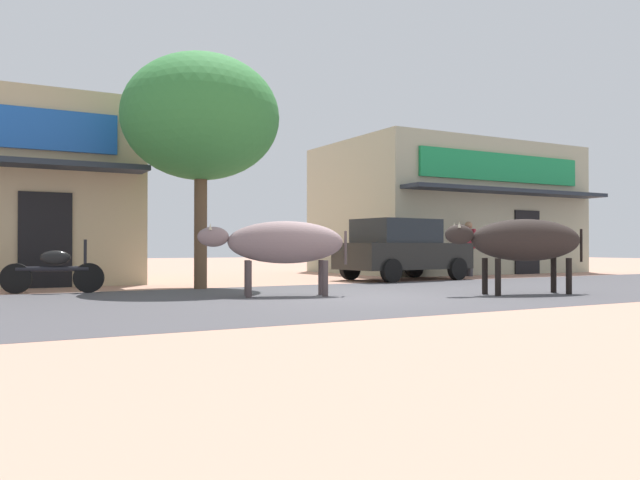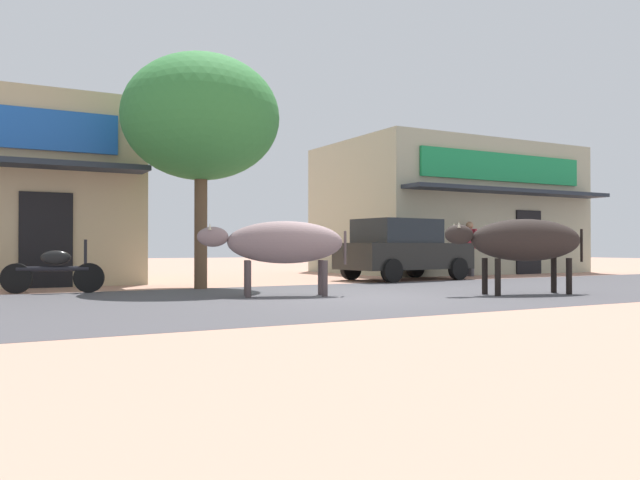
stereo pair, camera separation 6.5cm
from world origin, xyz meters
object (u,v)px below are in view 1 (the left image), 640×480
(parked_hatchback_car, at_px, (401,249))
(cow_far_dark, at_px, (524,241))
(roadside_tree, at_px, (201,118))
(parked_motorcycle, at_px, (54,269))
(cow_near_brown, at_px, (282,243))
(pedestrian_by_shop, at_px, (469,244))

(parked_hatchback_car, relative_size, cow_far_dark, 1.33)
(cow_far_dark, bearing_deg, roadside_tree, 136.68)
(parked_motorcycle, bearing_deg, cow_near_brown, -38.39)
(parked_motorcycle, bearing_deg, parked_hatchback_car, 4.91)
(parked_hatchback_car, bearing_deg, cow_far_dark, -101.48)
(cow_far_dark, bearing_deg, pedestrian_by_shop, 55.72)
(parked_motorcycle, xyz_separation_m, cow_near_brown, (3.54, -2.80, 0.50))
(parked_motorcycle, distance_m, cow_far_dark, 9.02)
(cow_near_brown, xyz_separation_m, pedestrian_by_shop, (8.39, 4.35, 0.01))
(parked_motorcycle, relative_size, cow_far_dark, 0.65)
(parked_motorcycle, relative_size, cow_near_brown, 0.70)
(roadside_tree, bearing_deg, cow_far_dark, -43.32)
(pedestrian_by_shop, bearing_deg, roadside_tree, -169.92)
(pedestrian_by_shop, bearing_deg, cow_near_brown, -152.60)
(roadside_tree, height_order, cow_far_dark, roadside_tree)
(parked_motorcycle, relative_size, pedestrian_by_shop, 1.10)
(cow_near_brown, distance_m, pedestrian_by_shop, 9.45)
(cow_near_brown, bearing_deg, parked_motorcycle, 141.61)
(roadside_tree, relative_size, cow_near_brown, 1.91)
(roadside_tree, bearing_deg, cow_near_brown, -77.12)
(parked_motorcycle, bearing_deg, pedestrian_by_shop, 7.38)
(roadside_tree, distance_m, pedestrian_by_shop, 9.55)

